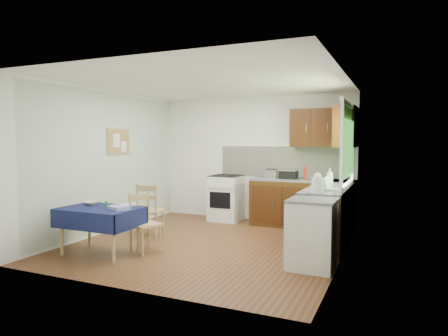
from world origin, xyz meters
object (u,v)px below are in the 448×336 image
at_px(sandwich_press, 289,174).
at_px(kettle, 318,184).
at_px(dish_rack, 328,188).
at_px(chair_far, 150,209).
at_px(chair_near, 144,221).
at_px(toaster, 271,174).
at_px(dining_table, 100,215).

distance_m(sandwich_press, kettle, 1.99).
relative_size(sandwich_press, dish_rack, 0.77).
relative_size(chair_far, sandwich_press, 2.90).
bearing_deg(sandwich_press, dish_rack, -50.98).
distance_m(chair_near, sandwich_press, 2.97).
bearing_deg(kettle, toaster, 124.18).
height_order(dining_table, sandwich_press, sandwich_press).
bearing_deg(chair_far, dining_table, 74.35).
bearing_deg(dining_table, dish_rack, 23.10).
xyz_separation_m(dining_table, chair_near, (0.50, 0.35, -0.11)).
xyz_separation_m(toaster, kettle, (1.20, -1.77, 0.04)).
bearing_deg(dish_rack, dining_table, -170.12).
bearing_deg(dish_rack, toaster, 116.05).
bearing_deg(kettle, dining_table, -159.29).
distance_m(chair_far, kettle, 2.84).
bearing_deg(chair_far, chair_near, 107.00).
relative_size(dining_table, kettle, 3.99).
height_order(toaster, dish_rack, dish_rack).
distance_m(chair_near, toaster, 2.81).
distance_m(sandwich_press, dish_rack, 1.67).
height_order(chair_far, kettle, kettle).
height_order(dish_rack, kettle, kettle).
xyz_separation_m(chair_far, dish_rack, (2.86, 0.37, 0.45)).
height_order(sandwich_press, kettle, kettle).
distance_m(toaster, kettle, 2.14).
xyz_separation_m(dining_table, chair_far, (0.07, 1.12, -0.08)).
relative_size(toaster, sandwich_press, 0.76).
relative_size(chair_far, toaster, 3.79).
xyz_separation_m(sandwich_press, dish_rack, (0.94, -1.38, -0.07)).
height_order(chair_near, dish_rack, dish_rack).
relative_size(dining_table, chair_far, 1.23).
relative_size(chair_far, chair_near, 1.06).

